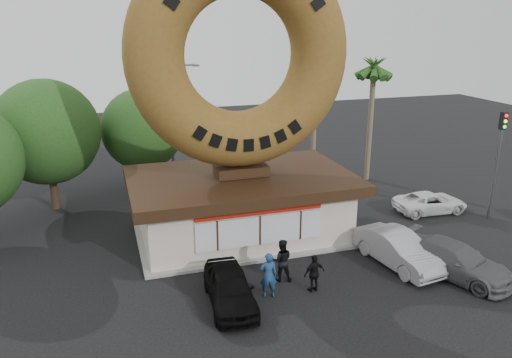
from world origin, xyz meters
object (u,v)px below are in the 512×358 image
(donut_shop, at_px, (241,203))
(car_grey, at_px, (455,260))
(giant_donut, at_px, (240,55))
(car_black, at_px, (230,288))
(traffic_signal, at_px, (499,152))
(person_right, at_px, (314,273))
(person_center, at_px, (282,260))
(person_left, at_px, (268,275))
(car_white, at_px, (430,202))
(street_lamp, at_px, (173,118))
(car_silver, at_px, (398,249))

(donut_shop, height_order, car_grey, donut_shop)
(giant_donut, height_order, car_black, giant_donut)
(traffic_signal, distance_m, car_grey, 8.56)
(donut_shop, relative_size, person_right, 6.80)
(giant_donut, height_order, person_center, giant_donut)
(person_left, bearing_deg, car_grey, -175.44)
(traffic_signal, bearing_deg, car_white, 144.93)
(person_center, height_order, car_black, person_center)
(car_black, bearing_deg, street_lamp, 92.40)
(donut_shop, relative_size, person_left, 5.77)
(person_center, height_order, person_right, person_center)
(person_left, distance_m, car_white, 13.42)
(person_right, xyz_separation_m, car_silver, (4.60, 1.00, -0.05))
(car_silver, bearing_deg, car_black, 177.82)
(car_white, bearing_deg, person_center, 117.06)
(person_center, relative_size, car_black, 0.45)
(person_center, bearing_deg, car_black, 40.36)
(person_left, bearing_deg, giant_donut, -85.90)
(traffic_signal, xyz_separation_m, car_white, (-2.61, 1.83, -3.28))
(donut_shop, height_order, car_white, donut_shop)
(street_lamp, xyz_separation_m, car_black, (-0.41, -16.23, -3.76))
(traffic_signal, xyz_separation_m, car_silver, (-8.09, -3.30, -3.09))
(person_center, height_order, car_white, person_center)
(car_white, bearing_deg, traffic_signal, -121.81)
(car_grey, xyz_separation_m, car_white, (3.65, 6.75, -0.14))
(person_center, distance_m, person_right, 1.60)
(person_right, bearing_deg, car_grey, 164.33)
(person_left, bearing_deg, donut_shop, -85.92)
(street_lamp, bearing_deg, giant_donut, -79.49)
(giant_donut, bearing_deg, car_black, -109.97)
(person_left, xyz_separation_m, person_right, (1.94, -0.18, -0.15))
(traffic_signal, distance_m, car_white, 4.57)
(person_right, height_order, car_grey, person_right)
(street_lamp, height_order, car_grey, street_lamp)
(car_grey, bearing_deg, person_right, 150.82)
(traffic_signal, height_order, person_right, traffic_signal)
(person_left, xyz_separation_m, car_black, (-1.63, -0.09, -0.25))
(person_right, relative_size, car_silver, 0.35)
(giant_donut, relative_size, car_white, 2.52)
(street_lamp, bearing_deg, car_grey, -60.46)
(car_silver, bearing_deg, car_white, 34.56)
(person_left, distance_m, person_center, 1.46)
(person_right, bearing_deg, giant_donut, -88.53)
(car_grey, bearing_deg, person_center, 142.01)
(person_center, bearing_deg, person_left, 64.27)
(giant_donut, relative_size, car_silver, 2.28)
(person_center, distance_m, car_black, 2.87)
(person_left, bearing_deg, car_black, 13.20)
(traffic_signal, height_order, person_left, traffic_signal)
(car_white, bearing_deg, car_black, 117.17)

